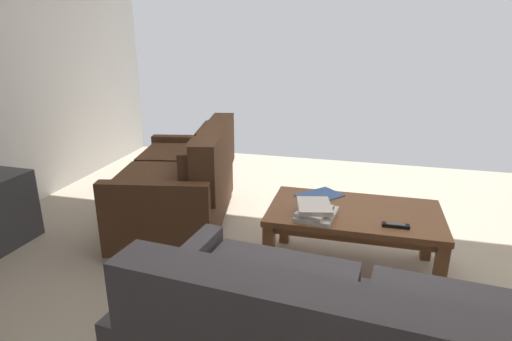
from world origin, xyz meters
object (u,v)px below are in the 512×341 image
object	(u,v)px
loveseat_near	(184,183)
book_stack	(315,211)
tv_remote	(396,225)
loose_magazine	(319,195)
coffee_table	(354,219)

from	to	relation	value
loveseat_near	book_stack	distance (m)	1.30
tv_remote	loose_magazine	world-z (taller)	tv_remote
book_stack	loose_magazine	world-z (taller)	book_stack
loveseat_near	tv_remote	size ratio (longest dim) A/B	9.57
loveseat_near	loose_magazine	bearing A→B (deg)	169.58
coffee_table	loose_magazine	size ratio (longest dim) A/B	3.69
loose_magazine	book_stack	bearing A→B (deg)	134.28
book_stack	tv_remote	distance (m)	0.49
loveseat_near	tv_remote	xyz separation A→B (m)	(-1.65, 0.60, 0.09)
book_stack	loveseat_near	bearing A→B (deg)	-26.48
loose_magazine	coffee_table	bearing A→B (deg)	-175.25
tv_remote	coffee_table	bearing A→B (deg)	-38.29
book_stack	loose_magazine	distance (m)	0.37
tv_remote	loose_magazine	size ratio (longest dim) A/B	0.53
coffee_table	tv_remote	bearing A→B (deg)	141.71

